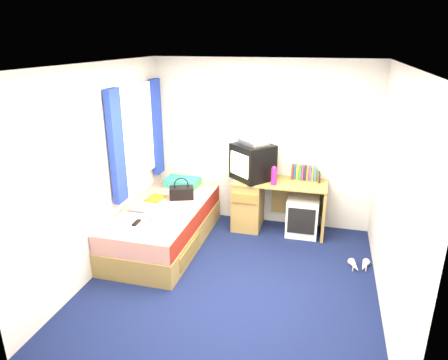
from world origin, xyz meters
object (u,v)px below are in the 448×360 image
(bed, at_px, (164,225))
(towel, at_px, (166,216))
(pillow, at_px, (182,182))
(magazine, at_px, (156,198))
(picture_frame, at_px, (319,177))
(water_bottle, at_px, (138,209))
(desk, at_px, (260,202))
(vcr, at_px, (253,142))
(storage_cube, at_px, (302,216))
(handbag, at_px, (182,192))
(crt_tv, at_px, (253,162))
(colour_swatch_fan, at_px, (157,224))
(remote_control, at_px, (136,223))
(pink_water_bottle, at_px, (274,176))
(aerosol_can, at_px, (271,174))
(white_heels, at_px, (359,266))

(bed, bearing_deg, towel, -61.31)
(pillow, xyz_separation_m, magazine, (-0.18, -0.59, -0.05))
(picture_frame, height_order, water_bottle, picture_frame)
(desk, relative_size, vcr, 3.44)
(storage_cube, relative_size, vcr, 1.43)
(picture_frame, xyz_separation_m, handbag, (-1.83, -0.58, -0.19))
(handbag, bearing_deg, crt_tv, 7.18)
(vcr, relative_size, towel, 1.25)
(colour_swatch_fan, bearing_deg, remote_control, -174.95)
(pink_water_bottle, relative_size, aerosol_can, 1.37)
(storage_cube, height_order, white_heels, storage_cube)
(desk, distance_m, crt_tv, 0.61)
(desk, xyz_separation_m, white_heels, (1.37, -0.81, -0.37))
(aerosol_can, relative_size, handbag, 0.46)
(desk, bearing_deg, colour_swatch_fan, -127.01)
(bed, height_order, remote_control, remote_control)
(pink_water_bottle, xyz_separation_m, towel, (-1.16, -1.01, -0.28))
(pillow, height_order, magazine, pillow)
(storage_cube, bearing_deg, handbag, -165.82)
(crt_tv, bearing_deg, colour_swatch_fan, -83.02)
(colour_swatch_fan, bearing_deg, desk, 52.99)
(desk, height_order, colour_swatch_fan, desk)
(remote_control, xyz_separation_m, white_heels, (2.64, 0.55, -0.51))
(desk, relative_size, towel, 4.28)
(remote_control, bearing_deg, white_heels, 10.23)
(vcr, bearing_deg, water_bottle, -99.18)
(bed, xyz_separation_m, magazine, (-0.22, 0.24, 0.28))
(picture_frame, distance_m, magazine, 2.29)
(colour_swatch_fan, bearing_deg, aerosol_can, 49.46)
(pink_water_bottle, bearing_deg, pillow, 172.98)
(storage_cube, xyz_separation_m, remote_control, (-1.89, -1.32, 0.28))
(vcr, height_order, aerosol_can, vcr)
(towel, xyz_separation_m, water_bottle, (-0.45, 0.13, -0.02))
(crt_tv, height_order, handbag, crt_tv)
(desk, xyz_separation_m, water_bottle, (-1.41, -1.05, 0.17))
(storage_cube, bearing_deg, magazine, -165.40)
(picture_frame, height_order, remote_control, picture_frame)
(white_heels, bearing_deg, bed, -179.88)
(vcr, height_order, pink_water_bottle, vcr)
(colour_swatch_fan, bearing_deg, pillow, 97.86)
(storage_cube, height_order, colour_swatch_fan, colour_swatch_fan)
(aerosol_can, bearing_deg, water_bottle, -145.85)
(bed, xyz_separation_m, desk, (1.16, 0.82, 0.14))
(aerosol_can, bearing_deg, colour_swatch_fan, -130.54)
(storage_cube, distance_m, water_bottle, 2.28)
(vcr, distance_m, towel, 1.61)
(handbag, bearing_deg, magazine, 176.56)
(picture_frame, bearing_deg, colour_swatch_fan, -148.08)
(bed, distance_m, vcr, 1.67)
(bed, bearing_deg, pink_water_bottle, 25.59)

